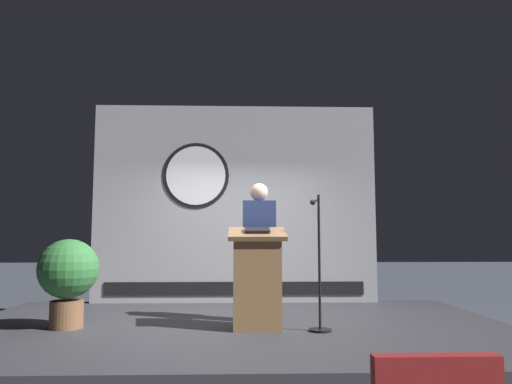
{
  "coord_description": "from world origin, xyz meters",
  "views": [
    {
      "loc": [
        0.1,
        -5.54,
        1.29
      ],
      "look_at": [
        0.27,
        0.11,
        1.85
      ],
      "focal_mm": 32.9,
      "sensor_mm": 36.0,
      "label": 1
    }
  ],
  "objects_px": {
    "podium": "(257,279)",
    "potted_plant": "(68,274)",
    "speaker_person": "(259,250)",
    "microphone_stand": "(319,281)"
  },
  "relations": [
    {
      "from": "podium",
      "to": "microphone_stand",
      "type": "relative_size",
      "value": 0.76
    },
    {
      "from": "speaker_person",
      "to": "microphone_stand",
      "type": "xyz_separation_m",
      "value": [
        0.63,
        -0.57,
        -0.33
      ]
    },
    {
      "from": "speaker_person",
      "to": "microphone_stand",
      "type": "bearing_deg",
      "value": -42.23
    },
    {
      "from": "microphone_stand",
      "to": "speaker_person",
      "type": "bearing_deg",
      "value": 137.77
    },
    {
      "from": "speaker_person",
      "to": "microphone_stand",
      "type": "height_order",
      "value": "speaker_person"
    },
    {
      "from": "speaker_person",
      "to": "potted_plant",
      "type": "xyz_separation_m",
      "value": [
        -2.15,
        -0.37,
        -0.26
      ]
    },
    {
      "from": "podium",
      "to": "potted_plant",
      "type": "bearing_deg",
      "value": 176.92
    },
    {
      "from": "microphone_stand",
      "to": "potted_plant",
      "type": "relative_size",
      "value": 1.49
    },
    {
      "from": "podium",
      "to": "microphone_stand",
      "type": "xyz_separation_m",
      "value": [
        0.67,
        -0.09,
        -0.03
      ]
    },
    {
      "from": "podium",
      "to": "speaker_person",
      "type": "distance_m",
      "value": 0.57
    }
  ]
}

